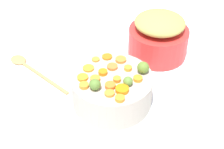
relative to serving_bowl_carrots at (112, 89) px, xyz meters
name	(u,v)px	position (x,y,z in m)	size (l,w,h in m)	color
tabletop	(117,110)	(-0.03, -0.01, -0.06)	(2.40, 2.40, 0.02)	white
serving_bowl_carrots	(112,89)	(0.00, 0.00, 0.00)	(0.25, 0.25, 0.10)	#B5A696
metal_pot	(158,42)	(0.24, -0.20, 0.00)	(0.22, 0.22, 0.11)	red
stuffing_mound	(160,23)	(0.24, -0.20, 0.09)	(0.18, 0.18, 0.06)	tan
carrot_slice_0	(84,86)	(-0.04, 0.09, 0.06)	(0.03, 0.03, 0.01)	orange
carrot_slice_1	(112,67)	(0.04, 0.00, 0.06)	(0.03, 0.03, 0.01)	orange
carrot_slice_2	(122,89)	(-0.07, -0.02, 0.06)	(0.04, 0.04, 0.01)	orange
carrot_slice_3	(83,77)	(0.00, 0.09, 0.06)	(0.03, 0.03, 0.01)	orange
carrot_slice_4	(110,86)	(-0.05, 0.01, 0.06)	(0.03, 0.03, 0.01)	orange
carrot_slice_5	(115,79)	(-0.02, -0.01, 0.06)	(0.02, 0.02, 0.01)	orange
carrot_slice_6	(88,68)	(0.05, 0.07, 0.05)	(0.04, 0.04, 0.01)	orange
carrot_slice_7	(110,93)	(-0.08, 0.01, 0.06)	(0.03, 0.03, 0.01)	orange
carrot_slice_8	(107,57)	(0.10, 0.01, 0.05)	(0.03, 0.03, 0.01)	orange
carrot_slice_9	(103,72)	(0.02, 0.03, 0.06)	(0.03, 0.03, 0.01)	orange
carrot_slice_10	(95,79)	(-0.01, 0.05, 0.06)	(0.03, 0.03, 0.01)	orange
carrot_slice_11	(128,68)	(0.03, -0.05, 0.06)	(0.02, 0.02, 0.01)	orange
carrot_slice_12	(96,59)	(0.09, 0.05, 0.05)	(0.03, 0.03, 0.01)	orange
carrot_slice_13	(138,79)	(-0.02, -0.08, 0.06)	(0.03, 0.03, 0.01)	orange
carrot_slice_14	(121,98)	(-0.10, -0.02, 0.06)	(0.03, 0.03, 0.01)	orange
carrot_slice_15	(121,60)	(0.08, -0.04, 0.06)	(0.04, 0.04, 0.01)	orange
brussels_sprout_0	(95,85)	(-0.05, 0.05, 0.07)	(0.03, 0.03, 0.03)	#54782F
brussels_sprout_1	(143,68)	(0.01, -0.10, 0.07)	(0.04, 0.04, 0.04)	olive
brussels_sprout_2	(128,81)	(-0.04, -0.04, 0.07)	(0.03, 0.03, 0.03)	#5A7F34
wooden_spoon	(27,66)	(0.21, 0.30, -0.05)	(0.25, 0.23, 0.01)	tan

